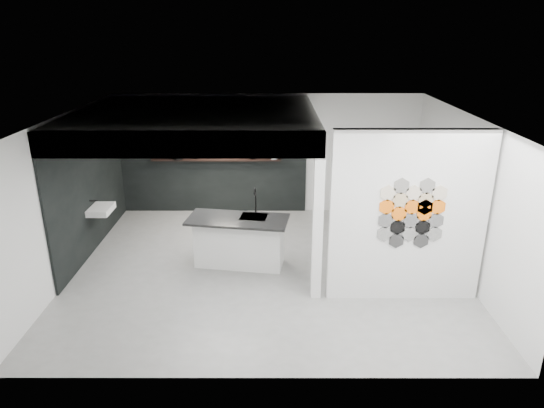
{
  "coord_description": "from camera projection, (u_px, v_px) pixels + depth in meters",
  "views": [
    {
      "loc": [
        0.11,
        -8.02,
        4.21
      ],
      "look_at": [
        0.1,
        0.3,
        1.15
      ],
      "focal_mm": 32.0,
      "sensor_mm": 36.0,
      "label": 1
    }
  ],
  "objects": [
    {
      "name": "wall_basin",
      "position": [
        101.0,
        210.0,
        9.45
      ],
      "size": [
        0.4,
        0.6,
        0.12
      ],
      "primitive_type": "cube",
      "color": "silver",
      "rests_on": "bay_clad_left"
    },
    {
      "name": "display_shelf",
      "position": [
        216.0,
        160.0,
        11.23
      ],
      "size": [
        3.0,
        0.15,
        0.04
      ],
      "primitive_type": "cube",
      "color": "black",
      "rests_on": "bay_clad_back"
    },
    {
      "name": "bay_clad_back",
      "position": [
        213.0,
        164.0,
        11.37
      ],
      "size": [
        4.4,
        0.04,
        2.35
      ],
      "primitive_type": "cube",
      "color": "black",
      "rests_on": "floor"
    },
    {
      "name": "bay_clad_left",
      "position": [
        91.0,
        190.0,
        9.52
      ],
      "size": [
        0.04,
        4.0,
        2.35
      ],
      "primitive_type": "cube",
      "color": "black",
      "rests_on": "floor"
    },
    {
      "name": "kitchen_island",
      "position": [
        239.0,
        240.0,
        8.95
      ],
      "size": [
        1.91,
        1.07,
        1.46
      ],
      "rotation": [
        0.0,
        0.0,
        -0.15
      ],
      "color": "silver",
      "rests_on": "floor"
    },
    {
      "name": "fascia_beam",
      "position": [
        178.0,
        144.0,
        7.24
      ],
      "size": [
        4.4,
        0.16,
        0.4
      ],
      "primitive_type": "cube",
      "color": "silver",
      "rests_on": "corner_column"
    },
    {
      "name": "stockpot",
      "position": [
        178.0,
        155.0,
        11.19
      ],
      "size": [
        0.28,
        0.28,
        0.2
      ],
      "primitive_type": "cylinder",
      "rotation": [
        0.0,
        0.0,
        0.17
      ],
      "color": "black",
      "rests_on": "display_shelf"
    },
    {
      "name": "glass_vase",
      "position": [
        274.0,
        156.0,
        11.19
      ],
      "size": [
        0.1,
        0.1,
        0.14
      ],
      "primitive_type": "cylinder",
      "rotation": [
        0.0,
        0.0,
        0.03
      ],
      "color": "gray",
      "rests_on": "display_shelf"
    },
    {
      "name": "bottle_dark",
      "position": [
        196.0,
        156.0,
        11.19
      ],
      "size": [
        0.07,
        0.07,
        0.15
      ],
      "primitive_type": "cylinder",
      "rotation": [
        0.0,
        0.0,
        0.27
      ],
      "color": "black",
      "rests_on": "display_shelf"
    },
    {
      "name": "kettle",
      "position": [
        252.0,
        156.0,
        11.19
      ],
      "size": [
        0.17,
        0.17,
        0.14
      ],
      "primitive_type": "ellipsoid",
      "rotation": [
        0.0,
        0.0,
        -0.02
      ],
      "color": "black",
      "rests_on": "display_shelf"
    },
    {
      "name": "utensil_cup",
      "position": [
        175.0,
        157.0,
        11.2
      ],
      "size": [
        0.09,
        0.09,
        0.11
      ],
      "primitive_type": "cylinder",
      "rotation": [
        0.0,
        0.0,
        0.07
      ],
      "color": "black",
      "rests_on": "display_shelf"
    },
    {
      "name": "floor",
      "position": [
        267.0,
        268.0,
        8.99
      ],
      "size": [
        7.0,
        6.0,
        0.01
      ],
      "primitive_type": "cube",
      "color": "slate"
    },
    {
      "name": "partition_panel",
      "position": [
        408.0,
        218.0,
        7.56
      ],
      "size": [
        2.45,
        0.15,
        2.8
      ],
      "primitive_type": "cube",
      "color": "silver",
      "rests_on": "floor"
    },
    {
      "name": "hex_tile_cluster",
      "position": [
        412.0,
        213.0,
        7.44
      ],
      "size": [
        1.04,
        0.02,
        1.16
      ],
      "color": "silver",
      "rests_on": "partition_panel"
    },
    {
      "name": "glass_bowl",
      "position": [
        274.0,
        157.0,
        11.2
      ],
      "size": [
        0.17,
        0.17,
        0.11
      ],
      "primitive_type": "cylinder",
      "rotation": [
        0.0,
        0.0,
        0.07
      ],
      "color": "gray",
      "rests_on": "display_shelf"
    },
    {
      "name": "corner_column",
      "position": [
        317.0,
        231.0,
        7.64
      ],
      "size": [
        0.16,
        0.16,
        2.35
      ],
      "primitive_type": "cube",
      "color": "silver",
      "rests_on": "floor"
    },
    {
      "name": "bulkhead",
      "position": [
        197.0,
        121.0,
        9.04
      ],
      "size": [
        4.4,
        4.0,
        0.4
      ],
      "primitive_type": "cube",
      "color": "silver",
      "rests_on": "corner_column"
    }
  ]
}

